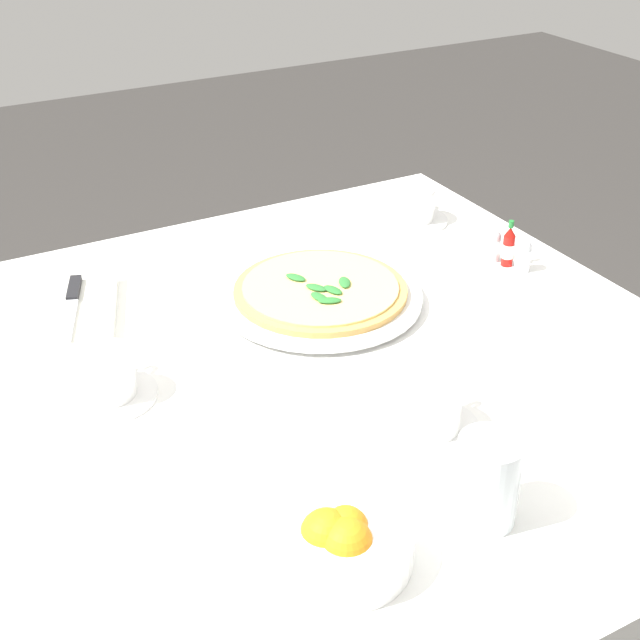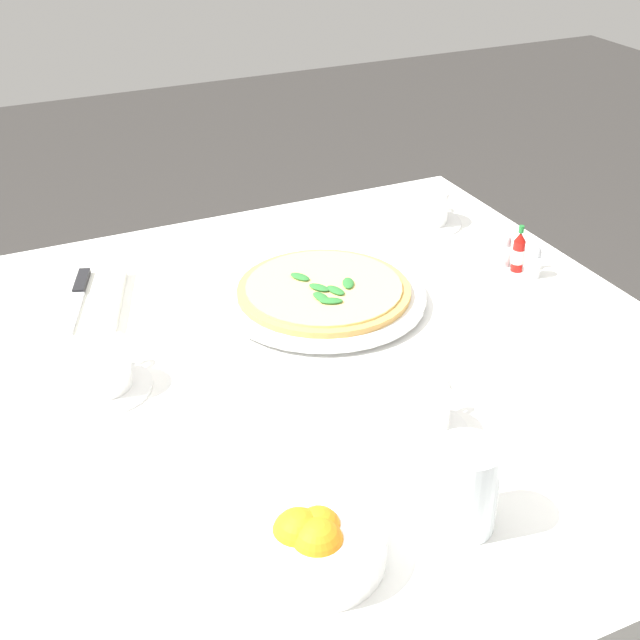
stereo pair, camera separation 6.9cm
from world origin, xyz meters
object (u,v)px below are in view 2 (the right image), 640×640
coffee_cup_far_right (428,209)px  salt_shaker (533,263)px  water_glass_back_corner (465,493)px  dinner_knife (77,297)px  pizza_plate (324,297)px  coffee_cup_far_left (419,415)px  napkin_folded (78,304)px  citrus_bowl (313,541)px  coffee_cup_near_right (102,369)px  hot_sauce_bottle (518,252)px  pizza (324,289)px  pepper_shaker (503,252)px  coffee_cup_right_edge (638,485)px

coffee_cup_far_right → salt_shaker: 0.26m
water_glass_back_corner → dinner_knife: bearing=-156.2°
pizza_plate → coffee_cup_far_left: 0.35m
coffee_cup_far_left → napkin_folded: bearing=-146.8°
dinner_knife → salt_shaker: bearing=94.0°
citrus_bowl → water_glass_back_corner: bearing=83.3°
coffee_cup_near_right → pizza_plate: bearing=103.3°
citrus_bowl → hot_sauce_bottle: 0.74m
coffee_cup_far_right → napkin_folded: bearing=-85.7°
pizza_plate → salt_shaker: salt_shaker is taller
pizza_plate → coffee_cup_near_right: coffee_cup_near_right is taller
pizza → coffee_cup_far_right: (-0.19, 0.31, 0.01)m
coffee_cup_near_right → water_glass_back_corner: 0.52m
coffee_cup_near_right → citrus_bowl: size_ratio=0.87×
pizza → salt_shaker: salt_shaker is taller
hot_sauce_bottle → salt_shaker: hot_sauce_bottle is taller
napkin_folded → dinner_knife: dinner_knife is taller
water_glass_back_corner → hot_sauce_bottle: water_glass_back_corner is taller
pizza → water_glass_back_corner: bearing=-8.0°
coffee_cup_far_left → citrus_bowl: size_ratio=0.87×
pizza_plate → coffee_cup_near_right: size_ratio=2.48×
pizza_plate → water_glass_back_corner: size_ratio=3.05×
water_glass_back_corner → citrus_bowl: water_glass_back_corner is taller
hot_sauce_bottle → napkin_folded: bearing=-104.3°
coffee_cup_near_right → coffee_cup_far_left: bearing=51.8°
pepper_shaker → pizza_plate: bearing=-91.5°
coffee_cup_far_right → hot_sauce_bottle: 0.23m
pizza → dinner_knife: (-0.14, -0.36, -0.00)m
coffee_cup_far_left → coffee_cup_right_edge: size_ratio=1.00×
napkin_folded → pepper_shaker: bearing=96.7°
water_glass_back_corner → citrus_bowl: size_ratio=0.71×
pizza → salt_shaker: bearing=79.8°
coffee_cup_far_left → coffee_cup_near_right: size_ratio=1.00×
salt_shaker → napkin_folded: bearing=-106.3°
coffee_cup_right_edge → hot_sauce_bottle: bearing=157.4°
citrus_bowl → hot_sauce_bottle: size_ratio=1.81×
pepper_shaker → coffee_cup_near_right: bearing=-83.6°
coffee_cup_right_edge → coffee_cup_far_left: bearing=-143.1°
citrus_bowl → salt_shaker: 0.73m
pizza → coffee_cup_right_edge: size_ratio=2.11×
citrus_bowl → napkin_folded: bearing=-169.7°
coffee_cup_far_left → coffee_cup_far_right: bearing=148.0°
hot_sauce_bottle → dinner_knife: bearing=-104.1°
water_glass_back_corner → hot_sauce_bottle: 0.63m
dinner_knife → coffee_cup_far_right: bearing=114.6°
coffee_cup_far_left → coffee_cup_near_right: coffee_cup_near_right is taller
salt_shaker → hot_sauce_bottle: bearing=-160.3°
napkin_folded → pepper_shaker: pepper_shaker is taller
dinner_knife → coffee_cup_right_edge: bearing=54.6°
pizza_plate → coffee_cup_far_right: coffee_cup_far_right is taller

